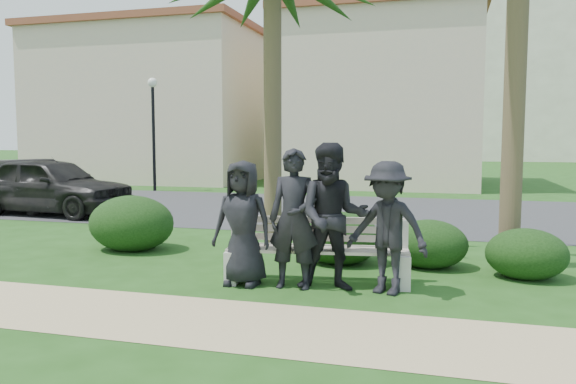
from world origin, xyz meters
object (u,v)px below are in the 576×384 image
Objects in this scene: park_bench at (318,255)px; man_b at (294,219)px; man_a at (243,223)px; man_c at (333,217)px; man_d at (387,228)px; car_a at (51,186)px; street_lamp at (153,114)px; car_b at (32,185)px.

park_bench is 1.38× the size of man_b.
man_a is (-0.96, -0.35, 0.45)m from park_bench.
man_c is 1.14× the size of man_d.
man_d is 0.38× the size of car_a.
man_b is 9.72m from car_a.
street_lamp reaches higher than man_b.
car_b is (-8.50, 6.07, -0.15)m from man_a.
man_a is 1.23m from man_c.
man_a is at bearing 172.95° from man_c.
man_d is at bearing -7.48° from man_c.
man_b is at bearing -54.19° from street_lamp.
park_bench is at bearing -52.71° from street_lamp.
man_d is 12.02m from car_b.
man_c reaches higher than man_b.
car_a is at bearing -97.73° from car_b.
car_a is at bearing 142.93° from man_b.
man_d is at bearing 4.79° from man_a.
car_a is (-7.37, 5.43, -0.09)m from man_a.
man_b reaches higher than park_bench.
man_a is 0.88× the size of man_c.
man_b is 1.21m from man_d.
street_lamp is at bearing 148.32° from man_d.
man_b is 0.42× the size of car_a.
park_bench is 0.70m from man_c.
man_c is (0.51, 0.03, 0.04)m from man_b.
man_c is at bearing -159.20° from man_d.
car_b is at bearing 143.44° from man_b.
man_b is 1.09× the size of man_d.
man_d reaches higher than car_a.
street_lamp reaches higher than man_c.
man_c is 11.44m from car_b.
car_b is (-9.21, 6.05, -0.23)m from man_b.
man_c reaches higher than man_d.
street_lamp is at bearing 18.02° from car_b.
street_lamp reaches higher than car_a.
street_lamp is 15.89m from man_d.
man_c is (0.27, -0.29, 0.57)m from park_bench.
street_lamp reaches higher than car_b.
man_a is 1.00× the size of man_d.
car_a is 1.05× the size of car_b.
man_c is 0.71m from man_d.
man_d reaches higher than park_bench.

